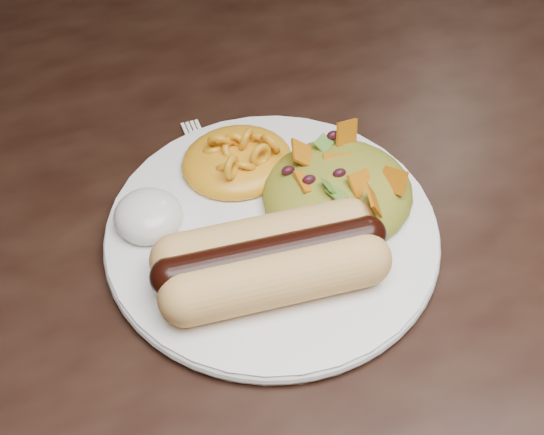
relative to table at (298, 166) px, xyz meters
name	(u,v)px	position (x,y,z in m)	size (l,w,h in m)	color
table	(298,166)	(0.00, 0.00, 0.00)	(1.60, 0.90, 0.75)	black
plate	(272,233)	(-0.08, -0.14, 0.10)	(0.21, 0.21, 0.01)	white
hotdog	(271,259)	(-0.09, -0.17, 0.12)	(0.12, 0.07, 0.03)	#EBB36F
mac_and_cheese	(237,150)	(-0.08, -0.08, 0.12)	(0.08, 0.07, 0.03)	yellow
sour_cream	(147,210)	(-0.15, -0.11, 0.12)	(0.04, 0.04, 0.03)	white
taco_salad	(339,183)	(-0.03, -0.13, 0.12)	(0.10, 0.09, 0.04)	#BD8523
fork	(223,200)	(-0.10, -0.10, 0.09)	(0.02, 0.14, 0.00)	white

